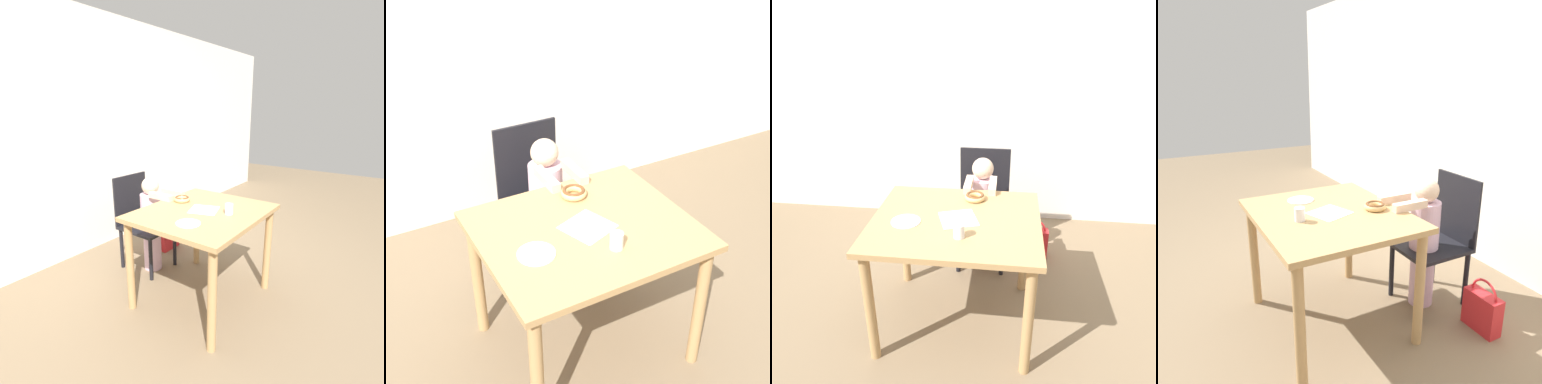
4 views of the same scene
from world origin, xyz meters
TOP-DOWN VIEW (x-y plane):
  - ground_plane at (0.00, 0.00)m, footprint 12.00×12.00m
  - wall_back at (0.00, 1.55)m, footprint 8.00×0.05m
  - dining_table at (0.00, 0.00)m, footprint 1.01×0.87m
  - chair at (0.11, 0.80)m, footprint 0.41×0.46m
  - child_figure at (0.11, 0.66)m, footprint 0.22×0.42m
  - donut at (0.09, 0.28)m, footprint 0.14×0.14m
  - napkin at (0.01, -0.00)m, footprint 0.27×0.27m
  - handbag at (0.54, 0.82)m, footprint 0.25×0.10m
  - cup at (0.05, -0.20)m, footprint 0.06×0.06m
  - plate at (-0.29, -0.07)m, footprint 0.17×0.17m

SIDE VIEW (x-z plane):
  - ground_plane at x=0.00m, z-range 0.00..0.00m
  - handbag at x=0.54m, z-range -0.04..0.32m
  - chair at x=0.11m, z-range 0.01..0.92m
  - child_figure at x=0.11m, z-range 0.02..0.95m
  - dining_table at x=0.00m, z-range 0.27..1.05m
  - napkin at x=0.01m, z-range 0.78..0.78m
  - plate at x=-0.29m, z-range 0.78..0.78m
  - donut at x=0.09m, z-range 0.78..0.82m
  - cup at x=0.05m, z-range 0.78..0.86m
  - wall_back at x=0.00m, z-range 0.00..2.50m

